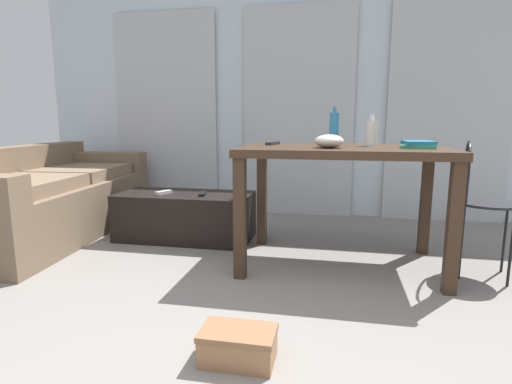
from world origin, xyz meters
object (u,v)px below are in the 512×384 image
wire_chair (477,192)px  book_stack (418,145)px  tv_remote_primary (164,192)px  bottle_near (372,133)px  craft_table (343,163)px  bottle_far (334,129)px  tv_remote_secondary (203,193)px  couch (46,200)px  tv_remote_on_table (273,143)px  bowl (329,141)px  shoebox (238,345)px  coffee_table (185,216)px

wire_chair → book_stack: bearing=-174.8°
tv_remote_primary → bottle_near: bearing=17.5°
craft_table → bottle_far: 0.24m
wire_chair → tv_remote_secondary: (-1.90, 0.37, -0.14)m
couch → bottle_near: bearing=-3.5°
tv_remote_primary → tv_remote_secondary: size_ratio=0.80×
tv_remote_on_table → bowl: bearing=-23.5°
couch → book_stack: 2.94m
couch → wire_chair: wire_chair is taller
craft_table → bottle_far: bottle_far is taller
wire_chair → tv_remote_primary: wire_chair is taller
bottle_far → bowl: size_ratio=1.43×
book_stack → tv_remote_on_table: bearing=169.1°
tv_remote_secondary → shoebox: size_ratio=0.59×
shoebox → bottle_near: bearing=66.0°
coffee_table → shoebox: 1.81m
tv_remote_on_table → shoebox: size_ratio=0.59×
couch → tv_remote_on_table: bearing=-3.5°
tv_remote_on_table → coffee_table: bearing=173.9°
bottle_near → bottle_far: 0.24m
wire_chair → bottle_near: (-0.64, 0.10, 0.35)m
craft_table → bottle_near: (0.18, 0.08, 0.20)m
bottle_near → shoebox: bottle_near is taller
tv_remote_on_table → craft_table: bearing=-2.7°
couch → wire_chair: (3.25, -0.26, 0.22)m
coffee_table → tv_remote_primary: (-0.16, -0.06, 0.20)m
wire_chair → tv_remote_primary: size_ratio=5.95×
tv_remote_on_table → shoebox: 1.55m
coffee_table → book_stack: bearing=-14.2°
bowl → book_stack: bowl is taller
coffee_table → tv_remote_primary: 0.26m
tv_remote_on_table → tv_remote_primary: (-0.92, 0.19, -0.41)m
tv_remote_primary → tv_remote_secondary: tv_remote_primary is taller
bowl → tv_remote_primary: size_ratio=1.26×
couch → bottle_near: (2.62, -0.16, 0.58)m
bottle_near → shoebox: 1.65m
wire_chair → couch: bearing=175.4°
wire_chair → shoebox: bearing=-135.2°
tv_remote_secondary → shoebox: bearing=-79.4°
couch → craft_table: craft_table is taller
book_stack → tv_remote_secondary: bearing=165.3°
coffee_table → tv_remote_secondary: size_ratio=6.11×
bottle_near → tv_remote_secondary: bearing=168.2°
coffee_table → tv_remote_on_table: bearing=-18.0°
bottle_near → bottle_far: bearing=-173.7°
coffee_table → wire_chair: 2.13m
couch → bottle_far: 2.46m
coffee_table → shoebox: (0.84, -1.60, -0.12)m
tv_remote_on_table → tv_remote_secondary: (-0.60, 0.22, -0.42)m
couch → book_stack: book_stack is taller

